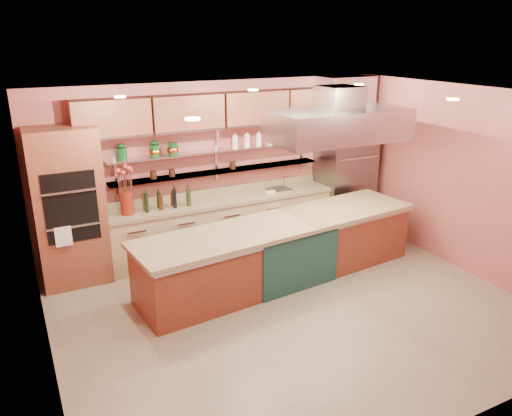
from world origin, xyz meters
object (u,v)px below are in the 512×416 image
island (282,250)px  flower_vase (127,203)px  kitchen_scale (269,190)px  copper_kettle (173,150)px  green_canister (173,149)px  refrigerator (345,175)px

island → flower_vase: size_ratio=12.43×
kitchen_scale → copper_kettle: copper_kettle is taller
flower_vase → copper_kettle: copper_kettle is taller
island → flower_vase: flower_vase is taller
copper_kettle → kitchen_scale: bearing=-7.8°
flower_vase → copper_kettle: bearing=15.0°
copper_kettle → green_canister: green_canister is taller
island → refrigerator: bearing=26.1°
island → kitchen_scale: (0.48, 1.29, 0.52)m
flower_vase → kitchen_scale: size_ratio=2.33×
island → green_canister: (-1.11, 1.51, 1.35)m
flower_vase → kitchen_scale: (2.42, 0.00, -0.13)m
green_canister → copper_kettle: bearing=180.0°
kitchen_scale → copper_kettle: 1.81m
flower_vase → green_canister: (0.83, 0.22, 0.70)m
kitchen_scale → flower_vase: bearing=-156.8°
green_canister → island: bearing=-53.7°
island → green_canister: bearing=120.4°
refrigerator → green_canister: (-3.15, 0.23, 0.76)m
copper_kettle → green_canister: size_ratio=0.99×
island → kitchen_scale: bearing=63.6°
kitchen_scale → green_canister: 1.81m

